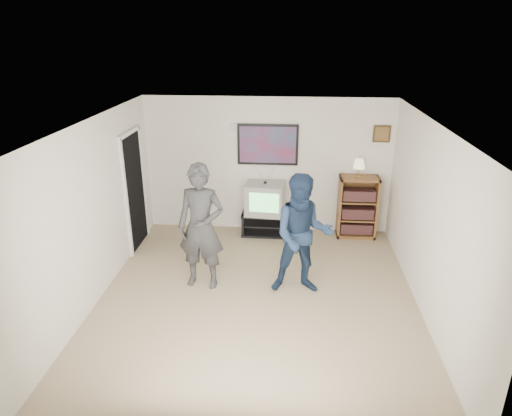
# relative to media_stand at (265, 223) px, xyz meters

# --- Properties ---
(room_shell) EXTENTS (4.51, 5.00, 2.51)m
(room_shell) POSITION_rel_media_stand_xyz_m (0.03, -1.88, 1.04)
(room_shell) COLOR #867055
(room_shell) RESTS_ON ground
(media_stand) EXTENTS (0.85, 0.49, 0.42)m
(media_stand) POSITION_rel_media_stand_xyz_m (0.00, 0.00, 0.00)
(media_stand) COLOR black
(media_stand) RESTS_ON room_shell
(crt_television) EXTENTS (0.73, 0.64, 0.58)m
(crt_television) POSITION_rel_media_stand_xyz_m (0.00, -0.00, 0.50)
(crt_television) COLOR #9B9A96
(crt_television) RESTS_ON media_stand
(bookshelf) EXTENTS (0.69, 0.40, 1.14)m
(bookshelf) POSITION_rel_media_stand_xyz_m (1.68, 0.05, 0.36)
(bookshelf) COLOR brown
(bookshelf) RESTS_ON room_shell
(table_lamp) EXTENTS (0.21, 0.21, 0.34)m
(table_lamp) POSITION_rel_media_stand_xyz_m (1.65, 0.02, 1.10)
(table_lamp) COLOR #FCEEBF
(table_lamp) RESTS_ON bookshelf
(person_tall) EXTENTS (0.73, 0.52, 1.88)m
(person_tall) POSITION_rel_media_stand_xyz_m (-0.81, -1.88, 0.73)
(person_tall) COLOR #303033
(person_tall) RESTS_ON room_shell
(person_short) EXTENTS (0.91, 0.73, 1.78)m
(person_short) POSITION_rel_media_stand_xyz_m (0.65, -1.94, 0.68)
(person_short) COLOR #192B47
(person_short) RESTS_ON room_shell
(controller_left) EXTENTS (0.07, 0.13, 0.04)m
(controller_left) POSITION_rel_media_stand_xyz_m (-0.80, -1.62, 1.07)
(controller_left) COLOR white
(controller_left) RESTS_ON person_tall
(controller_right) EXTENTS (0.06, 0.11, 0.03)m
(controller_right) POSITION_rel_media_stand_xyz_m (0.65, -1.69, 0.92)
(controller_right) COLOR white
(controller_right) RESTS_ON person_short
(poster) EXTENTS (1.10, 0.03, 0.75)m
(poster) POSITION_rel_media_stand_xyz_m (0.03, 0.24, 1.44)
(poster) COLOR black
(poster) RESTS_ON room_shell
(air_vent) EXTENTS (0.28, 0.02, 0.14)m
(air_vent) POSITION_rel_media_stand_xyz_m (-0.52, 0.25, 1.74)
(air_vent) COLOR white
(air_vent) RESTS_ON room_shell
(small_picture) EXTENTS (0.30, 0.03, 0.30)m
(small_picture) POSITION_rel_media_stand_xyz_m (2.03, 0.25, 1.67)
(small_picture) COLOR black
(small_picture) RESTS_ON room_shell
(doorway) EXTENTS (0.03, 0.85, 2.00)m
(doorway) POSITION_rel_media_stand_xyz_m (-2.21, -0.63, 0.79)
(doorway) COLOR black
(doorway) RESTS_ON room_shell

